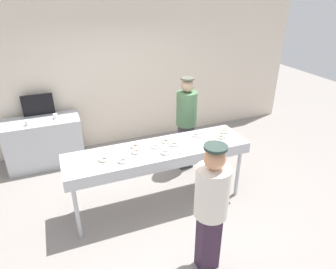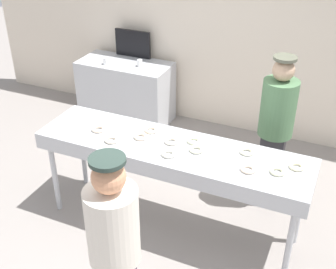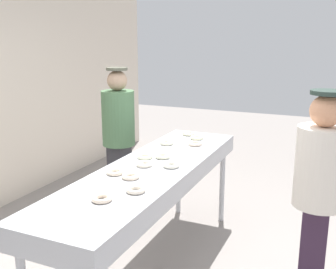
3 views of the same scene
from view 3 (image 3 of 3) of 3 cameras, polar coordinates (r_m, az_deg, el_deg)
The scene contains 15 objects.
fryer_conveyor at distance 3.29m, azimuth -2.44°, elevation -5.97°, with size 2.63×0.68×0.96m.
sugar_donut_0 at distance 3.23m, azimuth 0.46°, elevation -4.44°, with size 0.14×0.14×0.03m, color silver.
sugar_donut_1 at distance 3.48m, azimuth -0.76°, elevation -3.13°, with size 0.14×0.14×0.03m, color #ECEAC6.
sugar_donut_2 at distance 2.62m, azimuth -9.51°, elevation -9.08°, with size 0.14×0.14×0.03m, color #FBE1C4.
sugar_donut_3 at distance 3.92m, azimuth -0.17°, elevation -1.21°, with size 0.14×0.14×0.03m, color white.
sugar_donut_4 at distance 3.47m, azimuth -3.34°, elevation -3.19°, with size 0.14×0.14×0.03m, color #F1F4CC.
sugar_donut_5 at distance 3.90m, azimuth 3.92°, elevation -1.33°, with size 0.14×0.14×0.03m, color #FDE3C7.
sugar_donut_6 at distance 4.31m, azimuth 3.02°, elevation 0.13°, with size 0.14×0.14×0.03m, color #FCF4C7.
sugar_donut_7 at distance 2.99m, azimuth -5.40°, elevation -6.00°, with size 0.14×0.14×0.03m, color #FEE5C9.
sugar_donut_8 at distance 3.27m, azimuth -3.42°, elevation -4.28°, with size 0.14×0.14×0.03m, color white.
sugar_donut_9 at distance 2.73m, azimuth -4.65°, elevation -7.94°, with size 0.14×0.14×0.03m, color #F5E4CC.
sugar_donut_10 at distance 3.10m, azimuth -7.64°, elevation -5.38°, with size 0.14×0.14×0.03m, color #F9E3C6.
sugar_donut_11 at distance 4.13m, azimuth 4.16°, elevation -0.46°, with size 0.14×0.14×0.03m, color #EFEFC5.
worker_baker at distance 4.32m, azimuth -7.11°, elevation -0.04°, with size 0.35×0.35×1.70m.
customer_waiting at distance 3.09m, azimuth 20.96°, elevation -6.92°, with size 0.37×0.37×1.64m.
Camera 3 is at (-2.77, -1.40, 1.98)m, focal length 42.31 mm.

